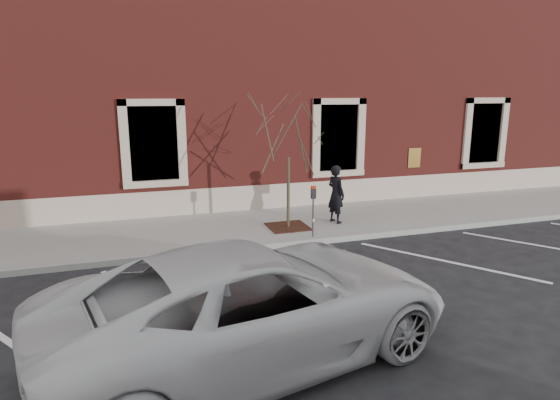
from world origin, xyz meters
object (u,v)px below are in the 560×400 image
object	(u,v)px
parking_meter	(313,202)
white_truck	(254,303)
sapling	(288,137)
man	(336,194)

from	to	relation	value
parking_meter	white_truck	world-z (taller)	white_truck
sapling	man	bearing A→B (deg)	2.80
man	sapling	world-z (taller)	sapling
parking_meter	sapling	xyz separation A→B (m)	(-0.32, 1.07, 1.59)
man	white_truck	world-z (taller)	man
parking_meter	man	bearing A→B (deg)	66.26
parking_meter	white_truck	size ratio (longest dim) A/B	0.22
man	sapling	distance (m)	2.26
parking_meter	sapling	distance (m)	1.94
parking_meter	white_truck	distance (m)	5.62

